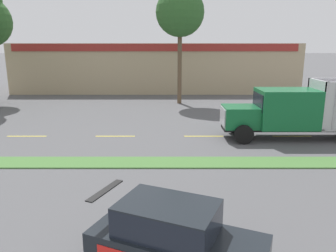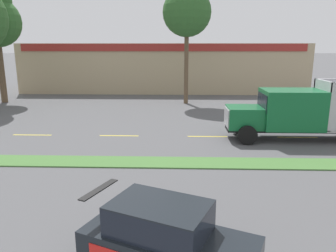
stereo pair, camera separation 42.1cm
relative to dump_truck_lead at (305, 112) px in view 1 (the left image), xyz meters
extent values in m
cube|color=#477538|center=(-9.63, -4.32, -1.55)|extent=(120.00, 1.50, 0.06)
cube|color=yellow|center=(-16.61, 0.43, -1.58)|extent=(2.40, 0.14, 0.01)
cube|color=yellow|center=(-11.21, 0.43, -1.58)|extent=(2.40, 0.14, 0.01)
cube|color=yellow|center=(-5.81, 0.43, -1.58)|extent=(2.40, 0.14, 0.01)
cube|color=yellow|center=(-0.41, 0.43, -1.58)|extent=(2.40, 0.14, 0.01)
cube|color=black|center=(0.75, 0.00, -0.96)|extent=(10.97, 1.33, 0.18)
cube|color=#146033|center=(-3.74, 0.00, -0.26)|extent=(1.99, 1.98, 1.21)
cube|color=#B7B7BC|center=(-4.77, 0.00, -0.26)|extent=(0.06, 1.69, 1.03)
cube|color=#146033|center=(-1.09, 0.00, 0.24)|extent=(3.31, 2.42, 2.21)
cube|color=black|center=(-2.76, 0.00, 0.62)|extent=(0.04, 2.05, 0.99)
cylinder|color=silver|center=(0.67, -0.78, 1.06)|extent=(0.14, 0.14, 1.66)
cube|color=#B7B7BC|center=(0.65, 0.00, 0.54)|extent=(0.16, 2.42, 2.69)
cube|color=#A3A3A8|center=(1.14, -1.23, 0.54)|extent=(0.10, 0.04, 2.55)
cylinder|color=black|center=(-3.74, -1.19, -1.05)|extent=(1.07, 0.30, 1.07)
cylinder|color=black|center=(-3.74, 1.19, -1.05)|extent=(1.07, 0.30, 1.07)
cube|color=black|center=(-7.77, -12.03, -0.89)|extent=(4.43, 3.19, 0.76)
cube|color=black|center=(-7.99, -11.94, -0.17)|extent=(2.66, 2.27, 0.68)
cube|color=black|center=(-7.99, -11.94, 0.19)|extent=(2.66, 2.27, 0.04)
cube|color=black|center=(-9.55, -11.26, 0.23)|extent=(0.73, 1.34, 0.03)
cylinder|color=black|center=(-8.61, -10.78, -1.27)|extent=(0.66, 0.43, 0.63)
cylinder|color=silver|center=(-8.56, -10.68, -1.27)|extent=(0.41, 0.19, 0.44)
cube|color=tan|center=(-9.44, 24.22, 1.26)|extent=(33.26, 12.00, 5.69)
cube|color=maroon|center=(-9.44, 18.17, 3.66)|extent=(31.60, 0.10, 0.80)
cylinder|color=brown|center=(-6.89, 12.50, 2.00)|extent=(0.40, 0.40, 7.17)
sphere|color=#2D5B28|center=(-6.89, 12.50, 6.81)|extent=(4.44, 4.44, 4.44)
camera|label=1|loc=(-7.98, -18.81, 3.71)|focal=35.00mm
camera|label=2|loc=(-7.56, -18.80, 3.71)|focal=35.00mm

